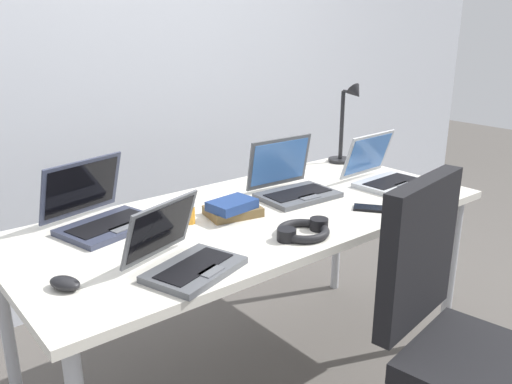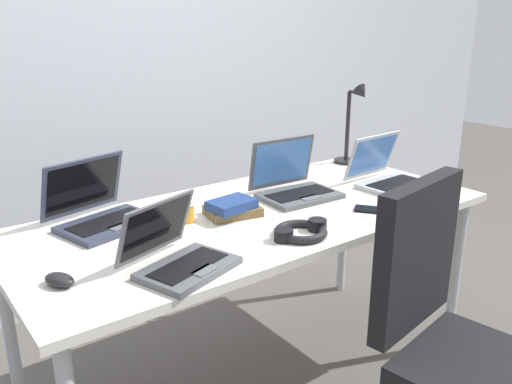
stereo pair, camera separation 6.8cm
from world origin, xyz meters
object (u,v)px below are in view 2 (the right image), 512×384
laptop_back_right (178,255)px  cell_phone (373,210)px  headphones (301,231)px  office_chair (457,368)px  laptop_near_lamp (101,212)px  desk_lamp (353,125)px  laptop_near_mouse (388,175)px  laptop_front_right (294,185)px  computer_mouse (59,280)px  pill_bottle (189,212)px  book_stack (232,208)px  coffee_mug (286,168)px

laptop_back_right → cell_phone: (0.82, -0.01, -0.04)m
headphones → office_chair: office_chair is taller
laptop_near_lamp → desk_lamp: bearing=2.0°
headphones → laptop_near_mouse: bearing=16.5°
desk_lamp → laptop_near_lamp: bearing=-178.0°
laptop_front_right → computer_mouse: laptop_front_right is taller
laptop_near_mouse → pill_bottle: laptop_near_mouse is taller
computer_mouse → pill_bottle: bearing=-3.8°
book_stack → coffee_mug: size_ratio=1.89×
laptop_front_right → pill_bottle: bearing=-179.4°
laptop_back_right → coffee_mug: 1.00m
pill_bottle → laptop_front_right: bearing=0.6°
laptop_back_right → pill_bottle: bearing=55.2°
desk_lamp → laptop_near_mouse: 0.40m
cell_phone → pill_bottle: size_ratio=1.72×
desk_lamp → laptop_back_right: bearing=-157.7°
laptop_near_mouse → laptop_front_right: laptop_front_right is taller
pill_bottle → office_chair: office_chair is taller
laptop_near_mouse → coffee_mug: size_ratio=2.72×
cell_phone → pill_bottle: (-0.61, 0.31, 0.04)m
laptop_near_mouse → cell_phone: (-0.30, -0.18, -0.04)m
laptop_back_right → book_stack: 0.45m
laptop_near_mouse → cell_phone: laptop_near_mouse is taller
office_chair → cell_phone: bearing=73.6°
pill_bottle → coffee_mug: coffee_mug is taller
laptop_near_mouse → pill_bottle: size_ratio=3.89×
book_stack → pill_bottle: bearing=166.5°
laptop_back_right → cell_phone: laptop_back_right is taller
laptop_near_mouse → laptop_front_right: (-0.42, 0.13, 0.00)m
laptop_near_mouse → book_stack: bearing=173.2°
headphones → pill_bottle: pill_bottle is taller
computer_mouse → headphones: headphones is taller
laptop_near_lamp → office_chair: 1.28m
computer_mouse → pill_bottle: 0.56m
laptop_near_mouse → pill_bottle: bearing=172.0°
desk_lamp → computer_mouse: desk_lamp is taller
headphones → pill_bottle: size_ratio=2.71×
pill_bottle → office_chair: bearing=-60.0°
laptop_front_right → office_chair: 0.90m
desk_lamp → book_stack: bearing=-164.0°
desk_lamp → office_chair: (-0.59, -1.03, -0.54)m
computer_mouse → pill_bottle: pill_bottle is taller
pill_bottle → book_stack: 0.16m
laptop_near_mouse → office_chair: 0.90m
laptop_back_right → office_chair: size_ratio=0.35×
laptop_near_lamp → coffee_mug: (0.89, 0.06, -0.00)m
laptop_back_right → office_chair: office_chair is taller
desk_lamp → computer_mouse: size_ratio=4.17×
laptop_near_lamp → headphones: laptop_near_lamp is taller
laptop_near_mouse → headphones: (-0.68, -0.20, -0.03)m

